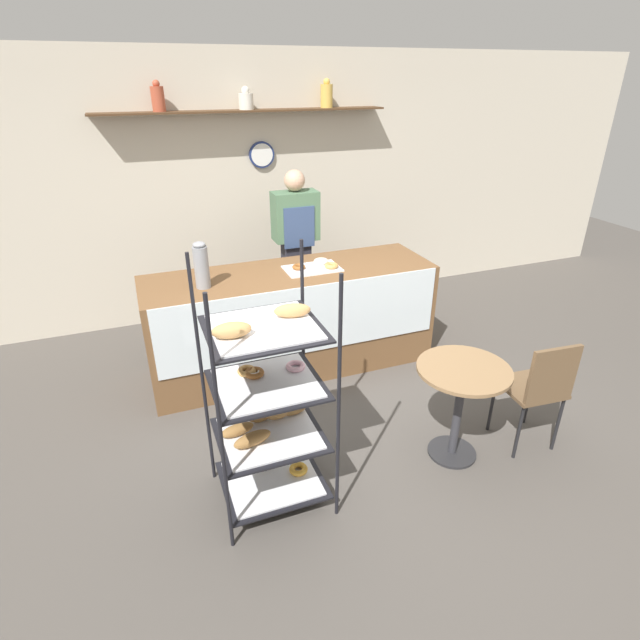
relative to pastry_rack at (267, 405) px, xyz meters
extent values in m
plane|color=#4C4742|center=(0.63, 0.39, -0.70)|extent=(14.00, 14.00, 0.00)
cube|color=beige|center=(0.63, 2.91, 0.65)|extent=(10.00, 0.06, 2.70)
cube|color=#4C331E|center=(0.63, 2.76, 1.44)|extent=(2.87, 0.24, 0.02)
cylinder|color=#B24C33|center=(-0.17, 2.76, 1.55)|extent=(0.12, 0.12, 0.21)
sphere|color=#B24C33|center=(-0.17, 2.76, 1.68)|extent=(0.07, 0.07, 0.07)
cylinder|color=silver|center=(0.64, 2.76, 1.52)|extent=(0.14, 0.14, 0.14)
sphere|color=silver|center=(0.64, 2.76, 1.61)|extent=(0.08, 0.08, 0.08)
cylinder|color=gold|center=(1.47, 2.76, 1.55)|extent=(0.12, 0.12, 0.22)
sphere|color=gold|center=(1.47, 2.76, 1.68)|extent=(0.07, 0.07, 0.07)
cylinder|color=navy|center=(0.79, 2.86, 1.00)|extent=(0.26, 0.03, 0.26)
cylinder|color=white|center=(0.79, 2.84, 1.00)|extent=(0.23, 0.00, 0.23)
cube|color=brown|center=(0.63, 1.47, -0.23)|extent=(2.52, 0.74, 0.93)
cube|color=silver|center=(0.63, 1.09, -0.06)|extent=(2.41, 0.01, 0.60)
cylinder|color=black|center=(-0.32, -0.31, 0.10)|extent=(0.02, 0.02, 1.59)
cylinder|color=black|center=(0.33, -0.31, 0.10)|extent=(0.02, 0.02, 1.59)
cylinder|color=black|center=(-0.32, 0.28, 0.10)|extent=(0.02, 0.02, 1.59)
cylinder|color=black|center=(0.33, 0.28, 0.10)|extent=(0.02, 0.02, 1.59)
cube|color=black|center=(0.00, -0.01, -0.58)|extent=(0.63, 0.56, 0.01)
cube|color=silver|center=(0.00, -0.01, -0.57)|extent=(0.56, 0.50, 0.01)
torus|color=tan|center=(-0.01, 0.14, -0.54)|extent=(0.12, 0.12, 0.04)
torus|color=gold|center=(0.18, -0.02, -0.54)|extent=(0.12, 0.12, 0.04)
cube|color=black|center=(0.00, -0.01, -0.21)|extent=(0.63, 0.56, 0.01)
cube|color=silver|center=(0.00, -0.01, -0.20)|extent=(0.56, 0.50, 0.01)
ellipsoid|color=olive|center=(-0.12, -0.08, -0.15)|extent=(0.25, 0.13, 0.08)
ellipsoid|color=olive|center=(0.21, 0.11, -0.16)|extent=(0.18, 0.11, 0.07)
ellipsoid|color=olive|center=(-0.02, 0.12, -0.16)|extent=(0.16, 0.09, 0.08)
ellipsoid|color=olive|center=(-0.18, 0.04, -0.16)|extent=(0.22, 0.12, 0.07)
ellipsoid|color=#B27F47|center=(0.09, 0.11, -0.16)|extent=(0.17, 0.10, 0.08)
cube|color=black|center=(0.00, -0.01, 0.15)|extent=(0.63, 0.56, 0.01)
cube|color=silver|center=(0.00, -0.01, 0.16)|extent=(0.56, 0.50, 0.01)
torus|color=tan|center=(-0.08, 0.12, 0.18)|extent=(0.11, 0.11, 0.03)
torus|color=#EAB2C1|center=(0.21, 0.07, 0.18)|extent=(0.12, 0.12, 0.03)
torus|color=silver|center=(-0.04, 0.10, 0.18)|extent=(0.10, 0.10, 0.03)
torus|color=brown|center=(-0.04, 0.09, 0.18)|extent=(0.12, 0.12, 0.03)
cube|color=black|center=(0.00, -0.01, 0.51)|extent=(0.63, 0.56, 0.01)
cube|color=silver|center=(0.00, -0.01, 0.52)|extent=(0.56, 0.50, 0.01)
ellipsoid|color=tan|center=(-0.18, -0.08, 0.57)|extent=(0.22, 0.11, 0.09)
ellipsoid|color=tan|center=(0.18, 0.04, 0.57)|extent=(0.22, 0.12, 0.08)
cube|color=#282833|center=(0.89, 2.08, -0.19)|extent=(0.26, 0.19, 1.01)
cube|color=#4C7051|center=(0.89, 2.08, 0.54)|extent=(0.43, 0.22, 0.46)
cube|color=#334770|center=(0.89, 1.97, 0.46)|extent=(0.30, 0.01, 0.39)
sphere|color=tan|center=(0.89, 2.08, 0.88)|extent=(0.20, 0.20, 0.20)
cylinder|color=#262628|center=(1.32, -0.10, -0.69)|extent=(0.34, 0.34, 0.02)
cylinder|color=#333338|center=(1.32, -0.10, -0.34)|extent=(0.06, 0.06, 0.67)
cylinder|color=olive|center=(1.32, -0.10, 0.01)|extent=(0.62, 0.62, 0.02)
cylinder|color=black|center=(2.05, 0.00, -0.47)|extent=(0.02, 0.02, 0.45)
cylinder|color=black|center=(1.73, 0.03, -0.47)|extent=(0.02, 0.02, 0.45)
cylinder|color=black|center=(2.02, -0.32, -0.47)|extent=(0.02, 0.02, 0.45)
cylinder|color=black|center=(1.70, -0.29, -0.47)|extent=(0.02, 0.02, 0.45)
cube|color=brown|center=(1.88, -0.15, -0.24)|extent=(0.41, 0.41, 0.03)
cube|color=brown|center=(1.86, -0.32, -0.02)|extent=(0.36, 0.06, 0.40)
cylinder|color=gray|center=(-0.12, 1.38, 0.40)|extent=(0.12, 0.12, 0.33)
ellipsoid|color=gray|center=(-0.12, 1.38, 0.59)|extent=(0.10, 0.10, 0.05)
cube|color=silver|center=(0.82, 1.45, 0.24)|extent=(0.48, 0.30, 0.01)
torus|color=brown|center=(0.71, 1.47, 0.26)|extent=(0.11, 0.11, 0.03)
torus|color=silver|center=(0.94, 1.53, 0.27)|extent=(0.13, 0.13, 0.04)
torus|color=tan|center=(0.98, 1.40, 0.27)|extent=(0.12, 0.12, 0.04)
camera|label=1|loc=(-0.57, -2.37, 1.76)|focal=28.00mm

